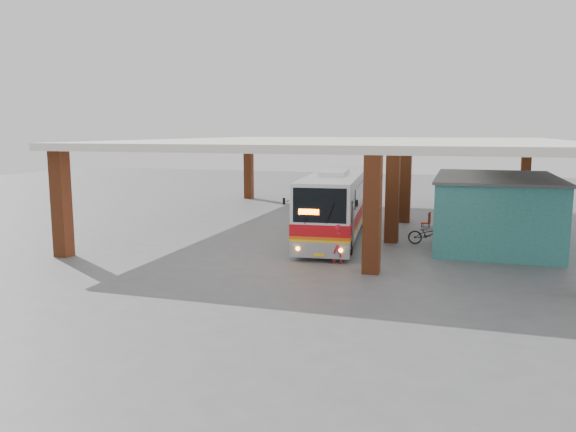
% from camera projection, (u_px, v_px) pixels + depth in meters
% --- Properties ---
extents(ground, '(90.00, 90.00, 0.00)m').
position_uv_depth(ground, '(312.00, 251.00, 24.10)').
color(ground, '#515154').
rests_on(ground, ground).
extents(brick_columns, '(20.10, 21.60, 4.35)m').
position_uv_depth(brick_columns, '(366.00, 190.00, 28.07)').
color(brick_columns, brown).
rests_on(brick_columns, ground).
extents(canopy_roof, '(21.00, 23.00, 0.30)m').
position_uv_depth(canopy_roof, '(354.00, 143.00, 29.41)').
color(canopy_roof, silver).
rests_on(canopy_roof, brick_columns).
extents(shop_building, '(5.20, 8.20, 3.11)m').
position_uv_depth(shop_building, '(495.00, 210.00, 25.44)').
color(shop_building, '#2C6E66').
rests_on(shop_building, ground).
extents(coach_bus, '(3.47, 11.50, 3.30)m').
position_uv_depth(coach_bus, '(336.00, 203.00, 27.09)').
color(coach_bus, silver).
rests_on(coach_bus, ground).
extents(motorcycle, '(1.85, 0.65, 0.97)m').
position_uv_depth(motorcycle, '(429.00, 234.00, 25.34)').
color(motorcycle, black).
rests_on(motorcycle, ground).
extents(pedestrian, '(0.60, 0.42, 1.56)m').
position_uv_depth(pedestrian, '(338.00, 244.00, 21.77)').
color(pedestrian, red).
rests_on(pedestrian, ground).
extents(red_chair, '(0.50, 0.50, 0.82)m').
position_uv_depth(red_chair, '(428.00, 220.00, 29.93)').
color(red_chair, red).
rests_on(red_chair, ground).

